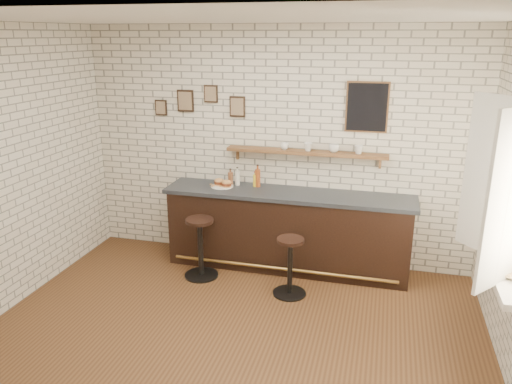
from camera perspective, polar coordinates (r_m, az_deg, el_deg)
ground at (r=5.16m, az=-2.97°, el=-16.28°), size 5.00×5.00×0.00m
bar_counter at (r=6.34m, az=3.60°, el=-4.37°), size 3.10×0.65×1.01m
sandwich_plate at (r=6.39m, az=-3.89°, el=0.66°), size 0.28×0.28×0.01m
ciabatta_sandwich at (r=6.37m, az=-3.80°, el=1.07°), size 0.25×0.17×0.08m
potato_chips at (r=6.40m, az=-4.13°, el=0.74°), size 0.27×0.18×0.00m
bitters_bottle_brown at (r=6.46m, az=-2.94°, el=1.60°), size 0.07×0.07×0.21m
bitters_bottle_white at (r=6.43m, az=-2.14°, el=1.63°), size 0.06×0.06×0.24m
bitters_bottle_amber at (r=6.35m, az=0.19°, el=1.65°), size 0.07×0.07×0.29m
condiment_bottle_yellow at (r=6.37m, az=-0.06°, el=1.36°), size 0.06×0.06×0.20m
bar_stool_left at (r=6.16m, az=-6.37°, el=-6.13°), size 0.42×0.42×0.76m
bar_stool_right at (r=5.74m, az=3.91°, el=-8.29°), size 0.40×0.40×0.69m
wall_shelf at (r=6.20m, az=5.71°, el=4.52°), size 2.00×0.18×0.18m
shelf_cup_a at (r=6.23m, az=3.28°, el=5.25°), size 0.14×0.14×0.09m
shelf_cup_b at (r=6.18m, az=5.98°, el=5.15°), size 0.15×0.15×0.10m
shelf_cup_c at (r=6.14m, az=8.89°, el=4.95°), size 0.14×0.14×0.10m
shelf_cup_d at (r=6.12m, az=11.65°, el=4.76°), size 0.14×0.14×0.10m
back_wall_decor at (r=6.21m, az=4.38°, el=9.89°), size 2.96×0.02×0.56m
window_sill at (r=4.91m, az=26.10°, el=-8.04°), size 0.20×1.35×0.06m
casement_window at (r=4.65m, az=26.83°, el=0.38°), size 0.40×1.30×1.56m
book_lower at (r=4.82m, az=26.10°, el=-7.96°), size 0.28×0.30×0.02m
book_upper at (r=4.78m, az=26.21°, el=-7.95°), size 0.25×0.27×0.02m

